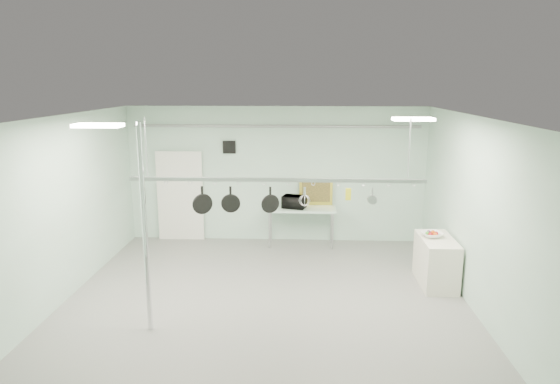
{
  "coord_description": "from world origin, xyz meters",
  "views": [
    {
      "loc": [
        0.63,
        -7.58,
        3.75
      ],
      "look_at": [
        0.23,
        1.0,
        1.85
      ],
      "focal_mm": 32.0,
      "sensor_mm": 36.0,
      "label": 1
    }
  ],
  "objects_px": {
    "microwave": "(294,202)",
    "skillet_right": "(270,199)",
    "prep_table": "(301,211)",
    "chrome_pole": "(145,230)",
    "coffee_canister": "(300,204)",
    "skillet_mid": "(231,199)",
    "fruit_bowl": "(432,235)",
    "side_cabinet": "(436,261)",
    "pot_rack": "(276,178)",
    "skillet_left": "(202,200)"
  },
  "relations": [
    {
      "from": "coffee_canister",
      "to": "skillet_mid",
      "type": "distance_m",
      "value": 3.54
    },
    {
      "from": "side_cabinet",
      "to": "skillet_mid",
      "type": "relative_size",
      "value": 2.75
    },
    {
      "from": "chrome_pole",
      "to": "coffee_canister",
      "type": "relative_size",
      "value": 16.14
    },
    {
      "from": "coffee_canister",
      "to": "fruit_bowl",
      "type": "height_order",
      "value": "coffee_canister"
    },
    {
      "from": "side_cabinet",
      "to": "microwave",
      "type": "height_order",
      "value": "microwave"
    },
    {
      "from": "chrome_pole",
      "to": "fruit_bowl",
      "type": "height_order",
      "value": "chrome_pole"
    },
    {
      "from": "coffee_canister",
      "to": "fruit_bowl",
      "type": "distance_m",
      "value": 3.23
    },
    {
      "from": "prep_table",
      "to": "coffee_canister",
      "type": "xyz_separation_m",
      "value": [
        -0.03,
        -0.05,
        0.17
      ]
    },
    {
      "from": "chrome_pole",
      "to": "fruit_bowl",
      "type": "distance_m",
      "value": 5.24
    },
    {
      "from": "prep_table",
      "to": "side_cabinet",
      "type": "relative_size",
      "value": 1.33
    },
    {
      "from": "skillet_right",
      "to": "chrome_pole",
      "type": "bearing_deg",
      "value": -178.79
    },
    {
      "from": "fruit_bowl",
      "to": "skillet_left",
      "type": "distance_m",
      "value": 4.34
    },
    {
      "from": "side_cabinet",
      "to": "coffee_canister",
      "type": "distance_m",
      "value": 3.4
    },
    {
      "from": "side_cabinet",
      "to": "coffee_canister",
      "type": "height_order",
      "value": "coffee_canister"
    },
    {
      "from": "skillet_left",
      "to": "coffee_canister",
      "type": "bearing_deg",
      "value": 34.84
    },
    {
      "from": "pot_rack",
      "to": "skillet_mid",
      "type": "height_order",
      "value": "pot_rack"
    },
    {
      "from": "side_cabinet",
      "to": "chrome_pole",
      "type": "bearing_deg",
      "value": -157.59
    },
    {
      "from": "microwave",
      "to": "coffee_canister",
      "type": "bearing_deg",
      "value": -164.04
    },
    {
      "from": "microwave",
      "to": "skillet_mid",
      "type": "xyz_separation_m",
      "value": [
        -0.99,
        -3.25,
        0.82
      ]
    },
    {
      "from": "skillet_mid",
      "to": "chrome_pole",
      "type": "bearing_deg",
      "value": -147.64
    },
    {
      "from": "prep_table",
      "to": "microwave",
      "type": "height_order",
      "value": "microwave"
    },
    {
      "from": "coffee_canister",
      "to": "fruit_bowl",
      "type": "relative_size",
      "value": 0.5
    },
    {
      "from": "side_cabinet",
      "to": "skillet_left",
      "type": "bearing_deg",
      "value": -165.2
    },
    {
      "from": "skillet_mid",
      "to": "pot_rack",
      "type": "bearing_deg",
      "value": -5.59
    },
    {
      "from": "skillet_right",
      "to": "skillet_mid",
      "type": "bearing_deg",
      "value": 154.71
    },
    {
      "from": "side_cabinet",
      "to": "coffee_canister",
      "type": "bearing_deg",
      "value": 140.21
    },
    {
      "from": "microwave",
      "to": "fruit_bowl",
      "type": "relative_size",
      "value": 1.32
    },
    {
      "from": "coffee_canister",
      "to": "fruit_bowl",
      "type": "xyz_separation_m",
      "value": [
        2.49,
        -2.06,
        -0.06
      ]
    },
    {
      "from": "microwave",
      "to": "skillet_right",
      "type": "height_order",
      "value": "skillet_right"
    },
    {
      "from": "microwave",
      "to": "skillet_right",
      "type": "distance_m",
      "value": 3.37
    },
    {
      "from": "chrome_pole",
      "to": "skillet_left",
      "type": "relative_size",
      "value": 7.0
    },
    {
      "from": "chrome_pole",
      "to": "skillet_mid",
      "type": "xyz_separation_m",
      "value": [
        1.15,
        0.9,
        0.27
      ]
    },
    {
      "from": "skillet_mid",
      "to": "skillet_right",
      "type": "xyz_separation_m",
      "value": [
        0.65,
        0.0,
        0.01
      ]
    },
    {
      "from": "skillet_left",
      "to": "skillet_mid",
      "type": "relative_size",
      "value": 1.05
    },
    {
      "from": "skillet_mid",
      "to": "side_cabinet",
      "type": "bearing_deg",
      "value": 10.98
    },
    {
      "from": "prep_table",
      "to": "fruit_bowl",
      "type": "xyz_separation_m",
      "value": [
        2.46,
        -2.11,
        0.12
      ]
    },
    {
      "from": "prep_table",
      "to": "chrome_pole",
      "type": "bearing_deg",
      "value": -118.71
    },
    {
      "from": "fruit_bowl",
      "to": "skillet_right",
      "type": "relative_size",
      "value": 0.95
    },
    {
      "from": "skillet_mid",
      "to": "skillet_right",
      "type": "relative_size",
      "value": 1.05
    },
    {
      "from": "chrome_pole",
      "to": "skillet_left",
      "type": "xyz_separation_m",
      "value": [
        0.69,
        0.9,
        0.26
      ]
    },
    {
      "from": "chrome_pole",
      "to": "pot_rack",
      "type": "relative_size",
      "value": 0.67
    },
    {
      "from": "fruit_bowl",
      "to": "pot_rack",
      "type": "bearing_deg",
      "value": -157.39
    },
    {
      "from": "chrome_pole",
      "to": "coffee_canister",
      "type": "distance_m",
      "value": 4.77
    },
    {
      "from": "prep_table",
      "to": "pot_rack",
      "type": "bearing_deg",
      "value": -96.91
    },
    {
      "from": "coffee_canister",
      "to": "fruit_bowl",
      "type": "bearing_deg",
      "value": -39.62
    },
    {
      "from": "coffee_canister",
      "to": "skillet_mid",
      "type": "bearing_deg",
      "value": -108.99
    },
    {
      "from": "coffee_canister",
      "to": "skillet_left",
      "type": "distance_m",
      "value": 3.71
    },
    {
      "from": "microwave",
      "to": "coffee_canister",
      "type": "distance_m",
      "value": 0.14
    },
    {
      "from": "pot_rack",
      "to": "skillet_right",
      "type": "distance_m",
      "value": 0.36
    },
    {
      "from": "microwave",
      "to": "skillet_left",
      "type": "bearing_deg",
      "value": 81.8
    }
  ]
}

